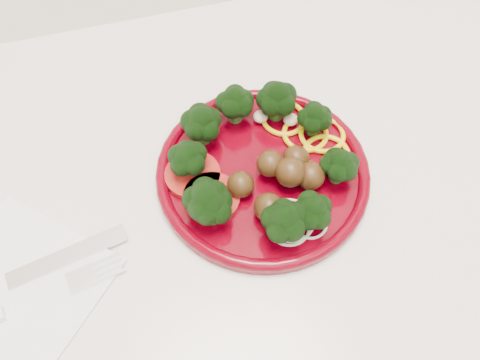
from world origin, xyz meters
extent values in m
cube|color=silver|center=(0.00, 1.70, 0.43)|extent=(2.40, 0.60, 0.87)
cube|color=silver|center=(0.00, 1.70, 0.89)|extent=(2.40, 0.60, 0.03)
cylinder|color=#4E000B|center=(-0.09, 1.68, 0.91)|extent=(0.24, 0.24, 0.01)
torus|color=#4E000B|center=(-0.09, 1.68, 0.91)|extent=(0.24, 0.24, 0.01)
sphere|color=#402A10|center=(-0.10, 1.63, 0.93)|extent=(0.03, 0.03, 0.03)
sphere|color=#402A10|center=(-0.06, 1.68, 0.93)|extent=(0.03, 0.03, 0.03)
sphere|color=#402A10|center=(-0.12, 1.66, 0.93)|extent=(0.03, 0.03, 0.03)
sphere|color=#402A10|center=(-0.09, 1.68, 0.93)|extent=(0.03, 0.03, 0.03)
sphere|color=#402A10|center=(-0.07, 1.66, 0.93)|extent=(0.03, 0.03, 0.03)
sphere|color=#402A10|center=(-0.05, 1.65, 0.93)|extent=(0.03, 0.03, 0.03)
torus|color=#E2B408|center=(-0.03, 1.72, 0.92)|extent=(0.06, 0.06, 0.01)
torus|color=#E2B408|center=(-0.02, 1.68, 0.92)|extent=(0.06, 0.06, 0.01)
torus|color=#E2B408|center=(-0.05, 1.75, 0.92)|extent=(0.06, 0.06, 0.01)
torus|color=#E2B408|center=(-0.01, 1.71, 0.92)|extent=(0.06, 0.06, 0.01)
cylinder|color=#720A07|center=(-0.17, 1.70, 0.92)|extent=(0.06, 0.06, 0.01)
cylinder|color=#720A07|center=(-0.16, 1.66, 0.92)|extent=(0.06, 0.06, 0.01)
torus|color=beige|center=(-0.09, 1.61, 0.91)|extent=(0.05, 0.05, 0.00)
torus|color=beige|center=(-0.07, 1.61, 0.91)|extent=(0.04, 0.04, 0.00)
torus|color=beige|center=(-0.08, 1.61, 0.91)|extent=(0.05, 0.05, 0.00)
ellipsoid|color=#C6B793|center=(-0.07, 1.75, 0.92)|extent=(0.02, 0.02, 0.01)
ellipsoid|color=#C6B793|center=(-0.14, 1.75, 0.92)|extent=(0.02, 0.02, 0.01)
ellipsoid|color=#C6B793|center=(-0.04, 1.74, 0.92)|extent=(0.02, 0.02, 0.01)
cube|color=white|center=(-0.37, 1.62, 0.90)|extent=(0.23, 0.23, 0.00)
cube|color=silver|center=(-0.32, 1.64, 0.91)|extent=(0.13, 0.04, 0.00)
cube|color=silver|center=(-0.31, 1.61, 0.91)|extent=(0.03, 0.03, 0.00)
cube|color=silver|center=(-0.28, 1.61, 0.91)|extent=(0.03, 0.01, 0.00)
cube|color=silver|center=(-0.28, 1.62, 0.91)|extent=(0.03, 0.01, 0.00)
cube|color=silver|center=(-0.28, 1.62, 0.91)|extent=(0.03, 0.01, 0.00)
cube|color=silver|center=(-0.28, 1.63, 0.91)|extent=(0.03, 0.01, 0.00)
camera|label=1|loc=(-0.20, 1.41, 1.36)|focal=35.00mm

